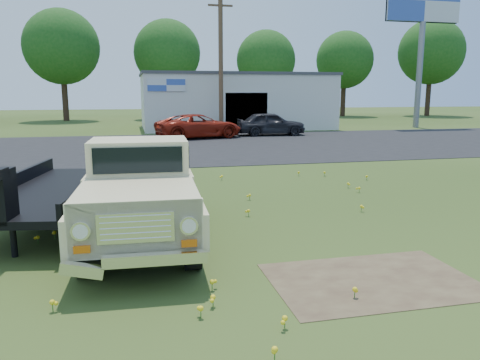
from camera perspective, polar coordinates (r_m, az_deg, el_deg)
name	(u,v)px	position (r m, az deg, el deg)	size (l,w,h in m)	color
ground	(231,230)	(9.53, -1.06, -6.12)	(140.00, 140.00, 0.00)	#293F14
asphalt_lot	(170,147)	(24.16, -8.52, 4.02)	(90.00, 14.00, 0.02)	black
dirt_patch_a	(372,281)	(7.36, 15.82, -11.72)	(3.00, 2.00, 0.01)	#4A3727
dirt_patch_b	(130,198)	(12.73, -13.25, -2.11)	(2.20, 1.60, 0.01)	#4A3727
commercial_building	(234,100)	(36.78, -0.70, 9.67)	(14.20, 8.20, 4.15)	silver
billboard	(423,14)	(39.99, 21.42, 18.30)	(6.10, 0.45, 11.05)	slate
utility_pole_mid	(221,63)	(31.54, -2.36, 14.04)	(1.60, 0.30, 9.00)	#4E3624
treeline_c	(62,47)	(48.99, -20.92, 14.90)	(7.04, 7.04, 10.47)	#332217
treeline_d	(167,53)	(49.73, -8.85, 15.02)	(6.72, 6.72, 10.00)	#332217
treeline_e	(266,60)	(50.00, 3.18, 14.38)	(6.08, 6.08, 9.04)	#332217
treeline_f	(345,60)	(55.91, 12.64, 14.08)	(6.40, 6.40, 9.52)	#332217
treeline_g	(431,52)	(59.69, 22.29, 14.24)	(7.36, 7.36, 10.95)	#332217
vintage_pickup_truck	(140,190)	(8.85, -12.04, -1.25)	(2.06, 5.30, 1.92)	beige
flatbed_trailer	(54,186)	(10.72, -21.71, -0.64)	(1.94, 5.81, 1.58)	black
red_pickup	(199,126)	(28.37, -5.02, 6.53)	(2.38, 5.16, 1.43)	maroon
dark_sedan	(271,124)	(30.22, 3.77, 6.85)	(1.76, 4.37, 1.49)	black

